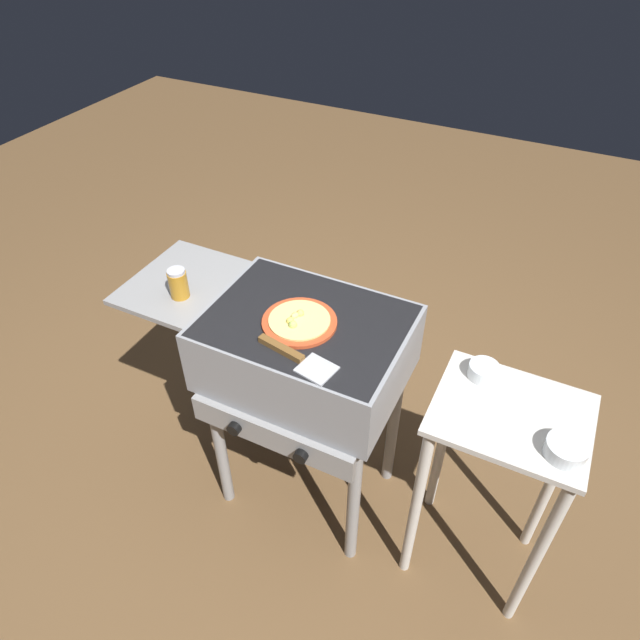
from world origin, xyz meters
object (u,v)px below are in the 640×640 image
grill (302,353)px  sauce_jar (178,283)px  pizza_cheese (299,321)px  spatula (296,357)px  topping_bowl_near (566,450)px  topping_bowl_far (483,371)px  prep_table (496,462)px

grill → sauce_jar: bearing=-170.8°
pizza_cheese → sauce_jar: bearing=-173.4°
sauce_jar → spatula: (0.48, -0.09, -0.04)m
topping_bowl_near → topping_bowl_far: (-0.26, 0.19, 0.00)m
spatula → topping_bowl_near: size_ratio=2.39×
spatula → topping_bowl_far: size_ratio=2.92×
prep_table → topping_bowl_far: 0.30m
topping_bowl_far → sauce_jar: bearing=-169.8°
grill → prep_table: 0.70m
topping_bowl_near → sauce_jar: bearing=179.3°
sauce_jar → prep_table: bearing=3.8°
grill → pizza_cheese: bearing=-79.6°
sauce_jar → spatula: size_ratio=0.39×
pizza_cheese → sauce_jar: size_ratio=2.28×
topping_bowl_near → topping_bowl_far: 0.33m
sauce_jar → grill: bearing=9.2°
pizza_cheese → topping_bowl_near: pizza_cheese is taller
pizza_cheese → sauce_jar: (-0.42, -0.05, 0.04)m
prep_table → topping_bowl_far: size_ratio=8.82×
spatula → topping_bowl_near: spatula is taller
topping_bowl_near → grill: bearing=174.4°
pizza_cheese → prep_table: pizza_cheese is taller
spatula → topping_bowl_far: (0.49, 0.27, -0.08)m
grill → pizza_cheese: pizza_cheese is taller
sauce_jar → prep_table: sauce_jar is taller
sauce_jar → topping_bowl_near: size_ratio=0.92×
topping_bowl_near → topping_bowl_far: size_ratio=1.22×
topping_bowl_far → spatula: bearing=-151.5°
spatula → topping_bowl_near: (0.76, 0.08, -0.08)m
grill → topping_bowl_near: bearing=-5.6°
spatula → pizza_cheese: bearing=114.1°
pizza_cheese → sauce_jar: sauce_jar is taller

